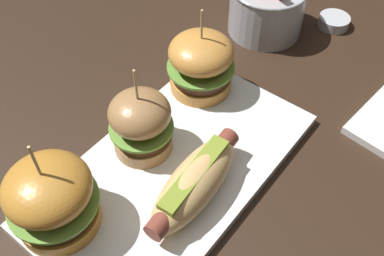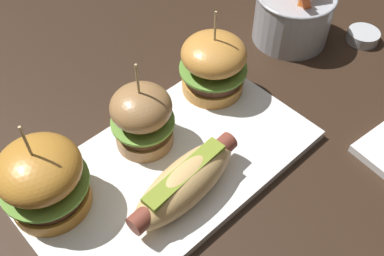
{
  "view_description": "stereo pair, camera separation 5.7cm",
  "coord_description": "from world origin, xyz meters",
  "views": [
    {
      "loc": [
        -0.25,
        -0.23,
        0.49
      ],
      "look_at": [
        0.04,
        0.0,
        0.05
      ],
      "focal_mm": 41.8,
      "sensor_mm": 36.0,
      "label": 1
    },
    {
      "loc": [
        -0.21,
        -0.27,
        0.49
      ],
      "look_at": [
        0.04,
        0.0,
        0.05
      ],
      "focal_mm": 41.8,
      "sensor_mm": 36.0,
      "label": 2
    }
  ],
  "objects": [
    {
      "name": "hot_dog",
      "position": [
        -0.02,
        -0.05,
        0.04
      ],
      "size": [
        0.17,
        0.07,
        0.05
      ],
      "color": "tan",
      "rests_on": "platter_main"
    },
    {
      "name": "slider_center",
      "position": [
        -0.0,
        0.05,
        0.06
      ],
      "size": [
        0.08,
        0.08,
        0.14
      ],
      "color": "#9E7244",
      "rests_on": "platter_main"
    },
    {
      "name": "ground_plane",
      "position": [
        0.0,
        0.0,
        0.0
      ],
      "size": [
        3.0,
        3.0,
        0.0
      ],
      "primitive_type": "plane",
      "color": "black"
    },
    {
      "name": "fries_bucket",
      "position": [
        0.33,
        0.07,
        0.05
      ],
      "size": [
        0.13,
        0.13,
        0.14
      ],
      "color": "#A8AAB2",
      "rests_on": "ground"
    },
    {
      "name": "slider_right",
      "position": [
        0.14,
        0.06,
        0.06
      ],
      "size": [
        0.1,
        0.1,
        0.14
      ],
      "color": "#C9873A",
      "rests_on": "platter_main"
    },
    {
      "name": "platter_main",
      "position": [
        0.0,
        0.0,
        0.01
      ],
      "size": [
        0.39,
        0.21,
        0.01
      ],
      "primitive_type": "cube",
      "color": "white",
      "rests_on": "ground"
    },
    {
      "name": "slider_left",
      "position": [
        -0.14,
        0.05,
        0.06
      ],
      "size": [
        0.1,
        0.1,
        0.14
      ],
      "color": "#BA7B2C",
      "rests_on": "platter_main"
    },
    {
      "name": "sauce_ramekin",
      "position": [
        0.42,
        -0.02,
        0.01
      ],
      "size": [
        0.05,
        0.05,
        0.02
      ],
      "color": "#B7BABF",
      "rests_on": "ground"
    }
  ]
}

